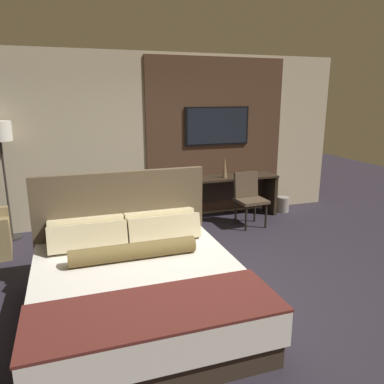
# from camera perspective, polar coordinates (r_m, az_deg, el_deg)

# --- Properties ---
(ground_plane) EXTENTS (16.00, 16.00, 0.00)m
(ground_plane) POSITION_cam_1_polar(r_m,az_deg,el_deg) (4.34, 0.03, -14.60)
(ground_plane) COLOR #28232D
(wall_back_tv_panel) EXTENTS (7.20, 0.09, 2.80)m
(wall_back_tv_panel) POSITION_cam_1_polar(r_m,az_deg,el_deg) (6.39, -5.86, 8.01)
(wall_back_tv_panel) COLOR #BCAD8E
(wall_back_tv_panel) RESTS_ON ground_plane
(bed) EXTENTS (1.99, 2.15, 1.27)m
(bed) POSITION_cam_1_polar(r_m,az_deg,el_deg) (3.80, -8.22, -13.65)
(bed) COLOR #33281E
(bed) RESTS_ON ground_plane
(desk) EXTENTS (2.01, 0.49, 0.74)m
(desk) POSITION_cam_1_polar(r_m,az_deg,el_deg) (6.63, 4.35, 0.46)
(desk) COLOR #2D2319
(desk) RESTS_ON ground_plane
(tv) EXTENTS (1.18, 0.04, 0.66)m
(tv) POSITION_cam_1_polar(r_m,az_deg,el_deg) (6.63, 3.87, 10.01)
(tv) COLOR black
(desk_chair) EXTENTS (0.48, 0.48, 0.89)m
(desk_chair) POSITION_cam_1_polar(r_m,az_deg,el_deg) (6.27, 8.63, -0.33)
(desk_chair) COLOR #4C3D2D
(desk_chair) RESTS_ON ground_plane
(floor_lamp) EXTENTS (0.34, 0.34, 1.76)m
(floor_lamp) POSITION_cam_1_polar(r_m,az_deg,el_deg) (6.04, -27.18, 6.93)
(floor_lamp) COLOR #282623
(floor_lamp) RESTS_ON ground_plane
(vase_tall) EXTENTS (0.09, 0.09, 0.38)m
(vase_tall) POSITION_cam_1_polar(r_m,az_deg,el_deg) (6.46, 5.00, 3.86)
(vase_tall) COLOR #846647
(vase_tall) RESTS_ON desk
(book) EXTENTS (0.23, 0.17, 0.03)m
(book) POSITION_cam_1_polar(r_m,az_deg,el_deg) (6.31, 0.22, 2.05)
(book) COLOR #332D28
(book) RESTS_ON desk
(waste_bin) EXTENTS (0.22, 0.22, 0.28)m
(waste_bin) POSITION_cam_1_polar(r_m,az_deg,el_deg) (7.20, 13.69, -1.83)
(waste_bin) COLOR gray
(waste_bin) RESTS_ON ground_plane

